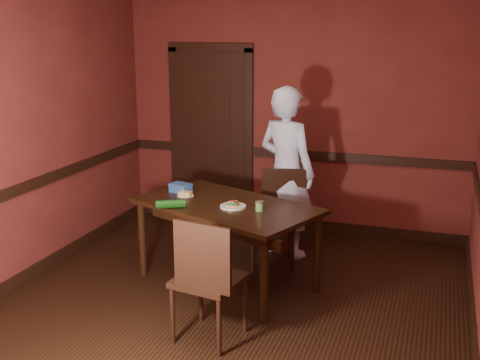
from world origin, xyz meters
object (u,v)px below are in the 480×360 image
Objects in this scene: chair_far at (272,219)px; food_tub at (181,188)px; cheese_saucer at (185,195)px; chair_near at (209,278)px; person at (286,172)px; sandwich_plate at (233,205)px; dining_table at (227,244)px; sauce_jar at (259,206)px.

food_tub is (-0.83, -0.34, 0.34)m from chair_far.
chair_near is at bearing -58.78° from cheese_saucer.
food_tub is at bearing 59.13° from person.
sandwich_plate is 0.99× the size of food_tub.
dining_table is 0.62m from cheese_saucer.
food_tub is at bearing 180.00° from dining_table.
sauce_jar reaches higher than dining_table.
person is at bearing 53.48° from food_tub.
person reaches higher than food_tub.
sauce_jar is (0.02, -1.02, -0.07)m from person.
sandwich_plate is (-0.24, -0.99, -0.10)m from person.
sandwich_plate is at bearing 98.09° from person.
food_tub is at bearing 130.04° from cheese_saucer.
person is at bearing 76.42° from sandwich_plate.
dining_table is 6.99× the size of food_tub.
dining_table is 0.57m from sauce_jar.
cheese_saucer is (-0.80, 0.21, -0.02)m from sauce_jar.
sauce_jar is (0.26, -0.03, 0.03)m from sandwich_plate.
sandwich_plate is 0.72m from food_tub.
dining_table is at bearing -5.93° from food_tub.
chair_near is at bearing -97.89° from sauce_jar.
sandwich_plate is (-0.13, 0.93, 0.29)m from chair_near.
food_tub reaches higher than sandwich_plate.
cheese_saucer is at bearing -49.30° from chair_near.
sauce_jar is at bearing -101.85° from chair_far.
person is 7.56× the size of sandwich_plate.
sandwich_plate is 0.26m from sauce_jar.
sauce_jar and food_tub have the same top height.
dining_table is 0.93× the size of person.
sauce_jar is 0.55× the size of cheese_saucer.
cheese_saucer is at bearing -170.38° from dining_table.
chair_far reaches higher than sauce_jar.
chair_near reaches higher than cheese_saucer.
chair_near reaches higher than sauce_jar.
sauce_jar is at bearing -4.43° from food_tub.
chair_far reaches higher than dining_table.
chair_near is (-0.06, -1.58, 0.02)m from chair_far.
food_tub is at bearing -48.32° from chair_near.
dining_table is 1.08m from person.
cheese_saucer is 0.17m from food_tub.
sandwich_plate reaches higher than cheese_saucer.
chair_far is at bearing 95.87° from sauce_jar.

